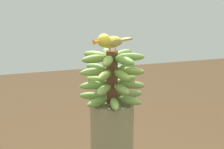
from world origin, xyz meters
name	(u,v)px	position (x,y,z in m)	size (l,w,h in m)	color
banana_bunch	(112,77)	(0.00, 0.00, 1.10)	(0.27, 0.27, 0.22)	brown
perched_bird	(109,41)	(-0.04, 0.02, 1.26)	(0.10, 0.18, 0.08)	#C68933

